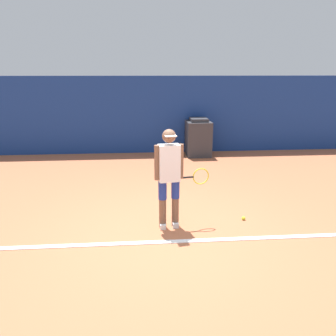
# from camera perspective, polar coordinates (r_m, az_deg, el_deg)

# --- Properties ---
(ground_plane) EXTENTS (24.00, 24.00, 0.00)m
(ground_plane) POSITION_cam_1_polar(r_m,az_deg,el_deg) (5.45, -0.17, -11.35)
(ground_plane) COLOR #B76642
(back_wall) EXTENTS (24.00, 0.10, 2.42)m
(back_wall) POSITION_cam_1_polar(r_m,az_deg,el_deg) (10.57, -2.62, 9.19)
(back_wall) COLOR navy
(back_wall) RESTS_ON ground_plane
(court_baseline) EXTENTS (21.60, 0.10, 0.01)m
(court_baseline) POSITION_cam_1_polar(r_m,az_deg,el_deg) (5.21, 0.08, -12.72)
(court_baseline) COLOR white
(court_baseline) RESTS_ON ground_plane
(tennis_player) EXTENTS (0.93, 0.31, 1.68)m
(tennis_player) POSITION_cam_1_polar(r_m,az_deg,el_deg) (5.35, 0.28, -1.08)
(tennis_player) COLOR brown
(tennis_player) RESTS_ON ground_plane
(tennis_ball) EXTENTS (0.07, 0.07, 0.07)m
(tennis_ball) POSITION_cam_1_polar(r_m,az_deg,el_deg) (6.06, 13.01, -8.49)
(tennis_ball) COLOR #D1E533
(tennis_ball) RESTS_ON ground_plane
(covered_chair) EXTENTS (0.74, 0.83, 1.17)m
(covered_chair) POSITION_cam_1_polar(r_m,az_deg,el_deg) (10.31, 5.28, 5.29)
(covered_chair) COLOR #333338
(covered_chair) RESTS_ON ground_plane
(water_bottle) EXTENTS (0.08, 0.08, 0.25)m
(water_bottle) POSITION_cam_1_polar(r_m,az_deg,el_deg) (10.35, 1.88, 2.86)
(water_bottle) COLOR #33ADD6
(water_bottle) RESTS_ON ground_plane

